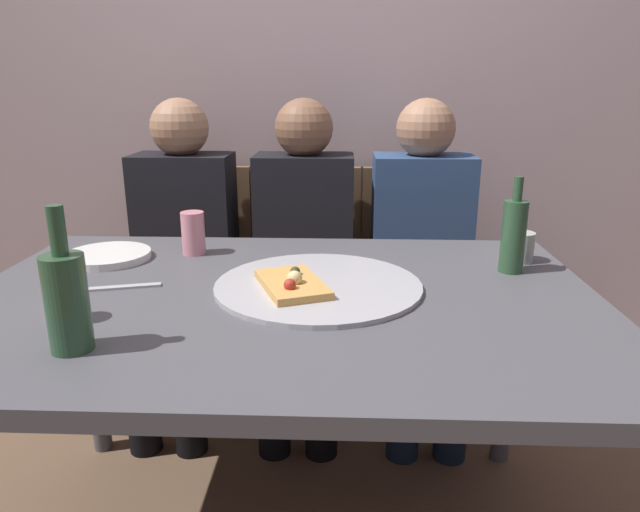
{
  "coord_description": "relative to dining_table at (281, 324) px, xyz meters",
  "views": [
    {
      "loc": [
        0.14,
        -1.24,
        1.22
      ],
      "look_at": [
        0.09,
        0.15,
        0.8
      ],
      "focal_mm": 32.14,
      "sensor_mm": 36.0,
      "label": 1
    }
  ],
  "objects": [
    {
      "name": "wine_bottle",
      "position": [
        -0.35,
        -0.3,
        0.17
      ],
      "size": [
        0.08,
        0.08,
        0.27
      ],
      "color": "#2D5133",
      "rests_on": "dining_table"
    },
    {
      "name": "dining_table",
      "position": [
        0.0,
        0.0,
        0.0
      ],
      "size": [
        1.48,
        1.01,
        0.75
      ],
      "color": "#4C4C51",
      "rests_on": "ground_plane"
    },
    {
      "name": "chair_right",
      "position": [
        0.43,
        0.9,
        -0.16
      ],
      "size": [
        0.44,
        0.44,
        0.9
      ],
      "rotation": [
        0.0,
        0.0,
        3.14
      ],
      "color": "brown",
      "rests_on": "ground_plane"
    },
    {
      "name": "guest_by_wall",
      "position": [
        0.43,
        0.75,
        -0.03
      ],
      "size": [
        0.36,
        0.56,
        1.17
      ],
      "rotation": [
        0.0,
        0.0,
        3.14
      ],
      "color": "navy",
      "rests_on": "ground_plane"
    },
    {
      "name": "pizza_slice_last",
      "position": [
        0.03,
        0.01,
        0.1
      ],
      "size": [
        0.2,
        0.25,
        0.05
      ],
      "color": "tan",
      "rests_on": "pizza_tray"
    },
    {
      "name": "table_knife",
      "position": [
        -0.4,
        0.02,
        0.08
      ],
      "size": [
        0.22,
        0.08,
        0.01
      ],
      "primitive_type": "cube",
      "rotation": [
        0.0,
        0.0,
        3.4
      ],
      "color": "#B7B7BC",
      "rests_on": "dining_table"
    },
    {
      "name": "back_wall",
      "position": [
        0.0,
        1.16,
        0.63
      ],
      "size": [
        6.0,
        0.1,
        2.6
      ],
      "primitive_type": "cube",
      "color": "#B29EA3",
      "rests_on": "ground_plane"
    },
    {
      "name": "chair_left",
      "position": [
        -0.45,
        0.9,
        -0.16
      ],
      "size": [
        0.44,
        0.44,
        0.9
      ],
      "rotation": [
        0.0,
        0.0,
        3.14
      ],
      "color": "brown",
      "rests_on": "ground_plane"
    },
    {
      "name": "pizza_tray",
      "position": [
        0.09,
        0.05,
        0.08
      ],
      "size": [
        0.5,
        0.5,
        0.01
      ],
      "primitive_type": "cylinder",
      "color": "#ADADB2",
      "rests_on": "dining_table"
    },
    {
      "name": "guest_in_beanie",
      "position": [
        -0.0,
        0.75,
        -0.03
      ],
      "size": [
        0.36,
        0.56,
        1.17
      ],
      "rotation": [
        0.0,
        0.0,
        3.14
      ],
      "color": "black",
      "rests_on": "ground_plane"
    },
    {
      "name": "tumbler_near",
      "position": [
        -0.43,
        -0.17,
        0.12
      ],
      "size": [
        0.07,
        0.07,
        0.09
      ],
      "primitive_type": "cylinder",
      "color": "beige",
      "rests_on": "dining_table"
    },
    {
      "name": "soda_can",
      "position": [
        -0.28,
        0.32,
        0.14
      ],
      "size": [
        0.07,
        0.07,
        0.12
      ],
      "primitive_type": "cylinder",
      "color": "pink",
      "rests_on": "dining_table"
    },
    {
      "name": "beer_bottle",
      "position": [
        0.58,
        0.2,
        0.17
      ],
      "size": [
        0.06,
        0.06,
        0.25
      ],
      "color": "#2D5133",
      "rests_on": "dining_table"
    },
    {
      "name": "plate_stack",
      "position": [
        -0.51,
        0.26,
        0.08
      ],
      "size": [
        0.23,
        0.23,
        0.02
      ],
      "primitive_type": "cylinder",
      "color": "white",
      "rests_on": "dining_table"
    },
    {
      "name": "guest_in_sweater",
      "position": [
        -0.45,
        0.75,
        -0.03
      ],
      "size": [
        0.36,
        0.56,
        1.17
      ],
      "rotation": [
        0.0,
        0.0,
        3.14
      ],
      "color": "black",
      "rests_on": "ground_plane"
    },
    {
      "name": "tumbler_far",
      "position": [
        0.63,
        0.29,
        0.12
      ],
      "size": [
        0.08,
        0.08,
        0.08
      ],
      "primitive_type": "cylinder",
      "color": "#B7C6BC",
      "rests_on": "dining_table"
    },
    {
      "name": "chair_middle",
      "position": [
        -0.0,
        0.9,
        -0.16
      ],
      "size": [
        0.44,
        0.44,
        0.9
      ],
      "rotation": [
        0.0,
        0.0,
        3.14
      ],
      "color": "brown",
      "rests_on": "ground_plane"
    }
  ]
}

